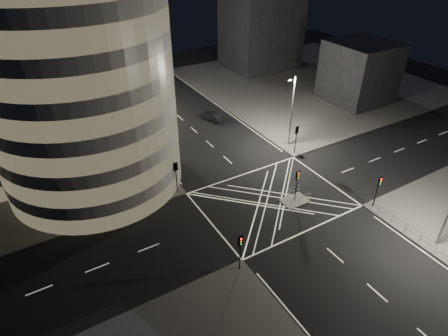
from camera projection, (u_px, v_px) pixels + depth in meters
ground at (272, 200)px, 42.90m from camera, size 120.00×120.00×0.00m
sidewalk_far_right at (308, 82)px, 74.62m from camera, size 42.00×42.00×0.15m
central_island at (294, 201)px, 42.62m from camera, size 3.00×2.00×0.15m
office_tower_curved at (24, 76)px, 40.67m from camera, size 30.00×29.00×27.20m
office_block_rear at (0, 42)px, 57.72m from camera, size 24.00×16.00×22.00m
building_right_far at (260, 31)px, 78.56m from camera, size 14.00×12.00×15.00m
building_right_near at (359, 72)px, 64.33m from camera, size 10.00×10.00×10.00m
building_far_end at (93, 24)px, 78.07m from camera, size 18.00×8.00×18.00m
tree_a at (153, 154)px, 42.38m from camera, size 4.85×4.85×7.30m
tree_b at (135, 130)px, 46.52m from camera, size 5.21×5.21×7.85m
tree_c at (121, 115)px, 51.07m from camera, size 4.23×4.23×6.87m
tree_d at (107, 94)px, 54.86m from camera, size 5.04×5.04×8.31m
tree_e at (98, 91)px, 60.03m from camera, size 4.25×4.25×6.31m
traffic_signal_fl at (176, 172)px, 42.47m from camera, size 0.55×0.22×4.00m
traffic_signal_nl at (240, 246)px, 32.67m from camera, size 0.55×0.22×4.00m
traffic_signal_fr at (296, 135)px, 49.93m from camera, size 0.55×0.22×4.00m
traffic_signal_nr at (378, 186)px, 40.13m from camera, size 0.55×0.22×4.00m
traffic_signal_island at (297, 180)px, 41.07m from camera, size 0.55×0.22×4.00m
street_lamp_left_near at (151, 134)px, 44.51m from camera, size 1.25×0.25×10.00m
street_lamp_left_far at (108, 86)px, 57.48m from camera, size 1.25×0.25×10.00m
street_lamp_right_far at (292, 110)px, 50.35m from camera, size 1.25×0.25×10.00m
railing_near_right at (413, 233)px, 37.28m from camera, size 0.06×11.70×1.10m
railing_island_south at (300, 201)px, 41.63m from camera, size 2.80×0.06×1.10m
railing_island_north at (290, 192)px, 42.93m from camera, size 2.80×0.06×1.10m
sedan at (212, 116)px, 59.81m from camera, size 2.62×4.39×1.37m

